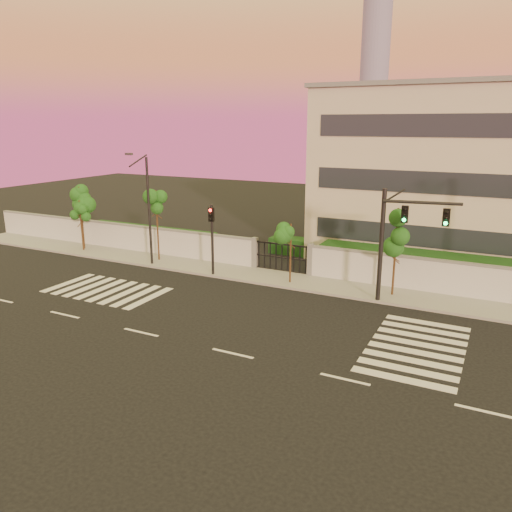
{
  "coord_description": "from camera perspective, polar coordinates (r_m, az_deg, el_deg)",
  "views": [
    {
      "loc": [
        9.77,
        -17.16,
        9.63
      ],
      "look_at": [
        -1.89,
        6.0,
        2.71
      ],
      "focal_mm": 35.0,
      "sensor_mm": 36.0,
      "label": 1
    }
  ],
  "objects": [
    {
      "name": "traffic_signal_secondary",
      "position": [
        31.81,
        -5.06,
        2.82
      ],
      "size": [
        0.37,
        0.35,
        4.7
      ],
      "rotation": [
        0.0,
        0.0,
        0.23
      ],
      "color": "black",
      "rests_on": "ground"
    },
    {
      "name": "street_tree_e",
      "position": [
        28.72,
        15.83,
        2.62
      ],
      "size": [
        1.52,
        1.21,
        5.14
      ],
      "color": "#382314",
      "rests_on": "ground"
    },
    {
      "name": "sidewalk",
      "position": [
        30.85,
        6.93,
        -3.22
      ],
      "size": [
        60.0,
        3.0,
        0.15
      ],
      "primitive_type": "cube",
      "color": "gray",
      "rests_on": "ground"
    },
    {
      "name": "distant_skyscraper",
      "position": [
        310.86,
        13.65,
        24.24
      ],
      "size": [
        16.0,
        16.0,
        118.0
      ],
      "color": "slate",
      "rests_on": "ground"
    },
    {
      "name": "ground",
      "position": [
        21.97,
        -2.68,
        -11.08
      ],
      "size": [
        120.0,
        120.0,
        0.0
      ],
      "primitive_type": "plane",
      "color": "black",
      "rests_on": "ground"
    },
    {
      "name": "street_tree_c",
      "position": [
        35.73,
        -11.25,
        5.23
      ],
      "size": [
        1.47,
        1.17,
        5.14
      ],
      "color": "#382314",
      "rests_on": "ground"
    },
    {
      "name": "street_tree_a",
      "position": [
        40.64,
        -19.39,
        5.65
      ],
      "size": [
        1.63,
        1.3,
        4.98
      ],
      "color": "#382314",
      "rests_on": "ground"
    },
    {
      "name": "street_tree_d",
      "position": [
        30.17,
        4.03,
        1.83
      ],
      "size": [
        1.32,
        1.05,
        3.81
      ],
      "color": "#382314",
      "rests_on": "ground"
    },
    {
      "name": "traffic_signal_main",
      "position": [
        27.42,
        15.83,
        2.51
      ],
      "size": [
        3.99,
        0.8,
        6.32
      ],
      "rotation": [
        0.0,
        0.0,
        0.16
      ],
      "color": "black",
      "rests_on": "ground"
    },
    {
      "name": "road_markings",
      "position": [
        25.67,
        -1.64,
        -7.08
      ],
      "size": [
        57.0,
        7.62,
        0.02
      ],
      "color": "silver",
      "rests_on": "ground"
    },
    {
      "name": "perimeter_wall",
      "position": [
        31.89,
        8.08,
        -0.79
      ],
      "size": [
        60.0,
        0.36,
        2.2
      ],
      "color": "silver",
      "rests_on": "ground"
    },
    {
      "name": "streetlight_west",
      "position": [
        34.64,
        -12.31,
        5.62
      ],
      "size": [
        0.47,
        1.88,
        7.82
      ],
      "color": "black",
      "rests_on": "ground"
    },
    {
      "name": "institutional_building",
      "position": [
        39.31,
        25.79,
        8.4
      ],
      "size": [
        24.4,
        12.4,
        12.25
      ],
      "color": "beige",
      "rests_on": "ground"
    },
    {
      "name": "street_tree_b",
      "position": [
        40.27,
        -19.39,
        4.54
      ],
      "size": [
        1.53,
        1.22,
        4.0
      ],
      "color": "#382314",
      "rests_on": "ground"
    },
    {
      "name": "hedge_row",
      "position": [
        34.19,
        11.24,
        -0.29
      ],
      "size": [
        41.0,
        4.25,
        1.8
      ],
      "color": "#103616",
      "rests_on": "ground"
    }
  ]
}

